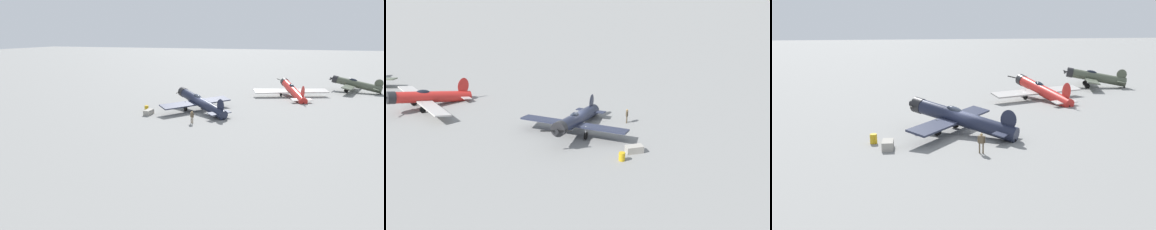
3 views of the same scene
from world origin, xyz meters
TOP-DOWN VIEW (x-y plane):
  - ground_plane at (0.00, 0.00)m, footprint 400.00×400.00m
  - airplane_foreground at (0.42, -0.34)m, footprint 10.15×10.26m
  - airplane_mid_apron at (-12.75, -15.40)m, footprint 13.39×11.37m
  - ground_crew_mechanic at (-0.38, 5.94)m, footprint 0.56×0.42m
  - equipment_crate at (6.83, 3.54)m, footprint 0.98×1.73m
  - fuel_drum at (8.03, 1.71)m, footprint 0.64×0.64m

SIDE VIEW (x-z plane):
  - ground_plane at x=0.00m, z-range 0.00..0.00m
  - equipment_crate at x=6.83m, z-range 0.00..0.70m
  - fuel_drum at x=8.03m, z-range 0.00..0.82m
  - ground_crew_mechanic at x=-0.38m, z-range 0.17..1.81m
  - airplane_mid_apron at x=-12.75m, z-range -0.42..2.97m
  - airplane_foreground at x=0.42m, z-range -0.10..3.00m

